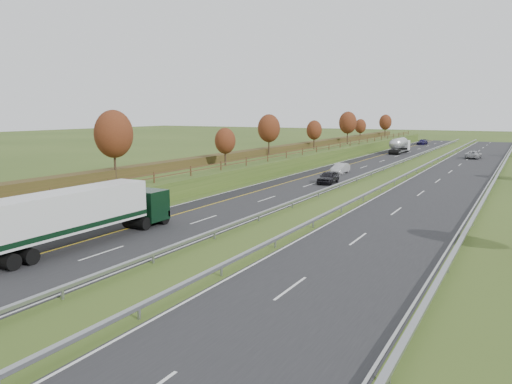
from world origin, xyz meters
TOP-DOWN VIEW (x-y plane):
  - ground at (8.00, 55.00)m, footprint 400.00×400.00m
  - near_carriageway at (0.00, 60.00)m, footprint 10.50×200.00m
  - far_carriageway at (16.50, 60.00)m, footprint 10.50×200.00m
  - hard_shoulder at (-3.75, 60.00)m, footprint 3.00×200.00m
  - lane_markings at (6.40, 59.88)m, footprint 26.75×200.00m
  - embankment_left at (-13.00, 60.00)m, footprint 12.00×200.00m
  - hedge_left at (-15.00, 60.00)m, footprint 2.20×180.00m
  - fence_left at (-8.50, 59.59)m, footprint 0.12×189.06m
  - median_barrier_near at (5.70, 60.00)m, footprint 0.32×200.00m
  - median_barrier_far at (10.80, 60.00)m, footprint 0.32×200.00m
  - outer_barrier_far at (22.30, 60.00)m, footprint 0.32×200.00m
  - trees_left at (-12.64, 56.63)m, footprint 6.64×164.30m
  - box_lorry at (-1.58, 11.94)m, footprint 2.58×16.28m
  - road_tanker at (-0.11, 103.08)m, footprint 2.40×11.22m
  - car_dark_near at (2.88, 49.47)m, footprint 2.21×4.95m
  - car_silver_mid at (0.60, 60.77)m, footprint 1.67×4.69m
  - car_small_far at (-1.20, 136.02)m, footprint 2.54×5.24m
  - car_oncoming at (16.08, 97.14)m, footprint 2.99×5.74m

SIDE VIEW (x-z plane):
  - ground at x=8.00m, z-range 0.00..0.00m
  - near_carriageway at x=0.00m, z-range 0.00..0.04m
  - far_carriageway at x=16.50m, z-range 0.00..0.04m
  - hard_shoulder at x=-3.75m, z-range 0.00..0.04m
  - lane_markings at x=6.40m, z-range 0.04..0.05m
  - median_barrier_near at x=5.70m, z-range 0.26..0.97m
  - median_barrier_far at x=10.80m, z-range 0.26..0.97m
  - outer_barrier_far at x=22.30m, z-range 0.26..0.97m
  - car_small_far at x=-1.20m, z-range 0.04..1.51m
  - car_silver_mid at x=0.60m, z-range 0.04..1.58m
  - car_oncoming at x=16.08m, z-range 0.04..1.58m
  - car_dark_near at x=2.88m, z-range 0.04..1.69m
  - embankment_left at x=-13.00m, z-range 0.00..2.00m
  - road_tanker at x=-0.11m, z-range 0.13..3.59m
  - box_lorry at x=-1.58m, z-range 0.30..4.36m
  - hedge_left at x=-15.00m, z-range 2.00..3.10m
  - fence_left at x=-8.50m, z-range 2.13..3.33m
  - trees_left at x=-12.64m, z-range 2.53..10.20m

